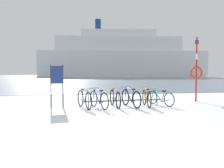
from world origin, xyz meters
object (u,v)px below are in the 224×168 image
Objects in this scene: bicycle_2 at (115,98)px; bicycle_3 at (131,98)px; bicycle_5 at (160,98)px; info_sign at (57,79)px; bicycle_4 at (147,98)px; rescue_post at (196,71)px; ferry_ship at (121,58)px; bicycle_1 at (99,99)px; bicycle_0 at (84,99)px.

bicycle_2 is 1.02× the size of bicycle_3.
bicycle_2 is 1.17× the size of bicycle_5.
info_sign is at bearing 179.17° from bicycle_5.
bicycle_4 is at bearing -6.04° from bicycle_3.
rescue_post is (6.87, 0.83, 0.35)m from info_sign.
bicycle_5 is 0.47× the size of rescue_post.
bicycle_3 reaches higher than bicycle_2.
rescue_post is at bearing -98.84° from ferry_ship.
bicycle_4 reaches higher than bicycle_1.
rescue_post is at bearing 21.34° from bicycle_5.
bicycle_1 is 0.77m from bicycle_2.
ferry_ship is (14.84, 63.56, 5.82)m from bicycle_1.
bicycle_5 is at bearing -100.73° from ferry_ship.
bicycle_0 is at bearing -176.01° from bicycle_5.
bicycle_1 reaches higher than bicycle_5.
info_sign reaches higher than bicycle_4.
bicycle_4 reaches higher than bicycle_2.
bicycle_3 is at bearing 5.83° from bicycle_1.
info_sign is at bearing 175.08° from bicycle_3.
rescue_post reaches higher than bicycle_3.
bicycle_1 is at bearing -178.07° from bicycle_4.
info_sign is 6.93m from rescue_post.
ferry_ship reaches higher than info_sign.
bicycle_2 reaches higher than bicycle_1.
bicycle_2 is at bearing 173.79° from bicycle_4.
ferry_ship is (14.11, 63.34, 5.82)m from bicycle_2.
bicycle_2 is 4.69m from rescue_post.
bicycle_3 is 0.54× the size of rescue_post.
bicycle_5 is (0.75, 0.28, -0.05)m from bicycle_4.
bicycle_3 is 0.70m from bicycle_4.
bicycle_3 is (0.68, -0.08, 0.01)m from bicycle_2.
bicycle_1 is 0.51× the size of rescue_post.
info_sign reaches higher than bicycle_2.
bicycle_0 is 0.94× the size of bicycle_3.
bicycle_3 is (2.01, 0.04, 0.00)m from bicycle_0.
bicycle_1 is at bearing -163.26° from bicycle_2.
bicycle_3 is at bearing -171.97° from bicycle_5.
rescue_post is at bearing 13.00° from bicycle_2.
bicycle_4 is 0.92× the size of info_sign.
bicycle_4 is at bearing -0.77° from bicycle_0.
bicycle_0 reaches higher than bicycle_1.
bicycle_4 is at bearing -101.33° from ferry_ship.
bicycle_4 is at bearing -5.12° from info_sign.
bicycle_4 is 0.51× the size of rescue_post.
ferry_ship is at bearing 78.67° from bicycle_4.
bicycle_0 is 1.33m from bicycle_2.
bicycle_5 is 2.74m from rescue_post.
bicycle_0 is 65.56m from ferry_ship.
info_sign reaches higher than bicycle_1.
bicycle_1 is 0.92× the size of info_sign.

